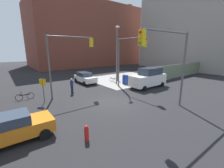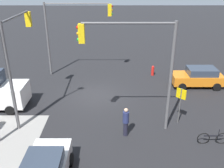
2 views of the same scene
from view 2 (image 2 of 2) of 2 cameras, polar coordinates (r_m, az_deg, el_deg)
name	(u,v)px [view 2 (image 2 of 2)]	position (r m, az deg, el deg)	size (l,w,h in m)	color
ground_plane	(96,95)	(19.48, -3.59, -2.62)	(120.00, 120.00, 0.00)	black
traffic_signal_nw_corner	(136,56)	(13.59, 5.55, 6.34)	(5.23, 0.36, 6.50)	#59595B
traffic_signal_se_corner	(72,24)	(22.52, -9.09, 13.32)	(5.89, 0.36, 6.50)	#59595B
traffic_signal_ne_corner	(18,48)	(16.28, -20.74, 7.77)	(0.36, 4.80, 6.50)	#59595B
warning_sign_two_way	(181,100)	(15.81, 15.39, -3.51)	(0.48, 0.48, 2.40)	#4C4C4C
fire_hydrant	(153,70)	(23.41, 9.29, 3.09)	(0.26, 0.26, 0.94)	red
sedan_orange	(198,77)	(21.92, 19.04, 1.58)	(4.11, 2.02, 1.62)	orange
pedestrian_waiting	(126,121)	(14.48, 3.17, -8.52)	(0.36, 0.36, 1.80)	navy
bicycle_at_crosswalk	(213,138)	(15.20, 22.06, -11.41)	(1.75, 0.05, 0.97)	black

